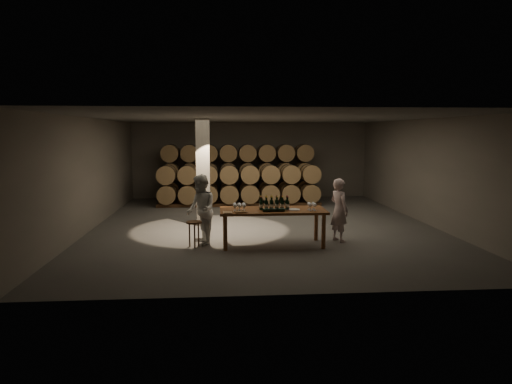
{
  "coord_description": "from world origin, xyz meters",
  "views": [
    {
      "loc": [
        -1.27,
        -13.51,
        2.78
      ],
      "look_at": [
        -0.28,
        -0.67,
        1.1
      ],
      "focal_mm": 32.0,
      "sensor_mm": 36.0,
      "label": 1
    }
  ],
  "objects": [
    {
      "name": "room",
      "position": [
        -1.8,
        0.2,
        1.6
      ],
      "size": [
        12.0,
        12.0,
        12.0
      ],
      "color": "#52504D",
      "rests_on": "ground"
    },
    {
      "name": "barrel_stack_front",
      "position": [
        -0.57,
        3.8,
        0.83
      ],
      "size": [
        6.26,
        0.95,
        1.57
      ],
      "color": "#52341C",
      "rests_on": "ground"
    },
    {
      "name": "tasting_table",
      "position": [
        0.0,
        -2.5,
        0.8
      ],
      "size": [
        2.6,
        1.1,
        0.9
      ],
      "color": "brown",
      "rests_on": "ground"
    },
    {
      "name": "glass_cluster_right",
      "position": [
        0.94,
        -2.64,
        1.03
      ],
      "size": [
        0.2,
        0.31,
        0.18
      ],
      "color": "silver",
      "rests_on": "tasting_table"
    },
    {
      "name": "barrel_stack_back",
      "position": [
        -0.57,
        5.2,
        1.2
      ],
      "size": [
        6.26,
        0.95,
        2.31
      ],
      "color": "#52341C",
      "rests_on": "ground"
    },
    {
      "name": "person_woman",
      "position": [
        -1.77,
        -2.29,
        0.88
      ],
      "size": [
        0.9,
        1.02,
        1.76
      ],
      "primitive_type": "imported",
      "rotation": [
        0.0,
        0.0,
        -1.26
      ],
      "color": "silver",
      "rests_on": "ground"
    },
    {
      "name": "stool",
      "position": [
        -1.93,
        -2.52,
        0.52
      ],
      "size": [
        0.38,
        0.38,
        0.63
      ],
      "rotation": [
        0.0,
        0.0,
        0.14
      ],
      "color": "#52341C",
      "rests_on": "ground"
    },
    {
      "name": "plate",
      "position": [
        0.5,
        -2.59,
        0.91
      ],
      "size": [
        0.31,
        0.31,
        0.02
      ],
      "primitive_type": "cylinder",
      "color": "silver",
      "rests_on": "tasting_table"
    },
    {
      "name": "lying_bottles",
      "position": [
        -0.0,
        -2.82,
        0.94
      ],
      "size": [
        0.63,
        0.08,
        0.08
      ],
      "color": "black",
      "rests_on": "tasting_table"
    },
    {
      "name": "notebook_near",
      "position": [
        -0.82,
        -2.87,
        0.92
      ],
      "size": [
        0.28,
        0.24,
        0.03
      ],
      "primitive_type": "cube",
      "rotation": [
        0.0,
        0.0,
        0.2
      ],
      "color": "olive",
      "rests_on": "tasting_table"
    },
    {
      "name": "notebook_corner",
      "position": [
        -1.12,
        -2.92,
        0.91
      ],
      "size": [
        0.21,
        0.27,
        0.02
      ],
      "primitive_type": "cube",
      "rotation": [
        0.0,
        0.0,
        0.01
      ],
      "color": "olive",
      "rests_on": "tasting_table"
    },
    {
      "name": "pen",
      "position": [
        -0.71,
        -2.93,
        0.91
      ],
      "size": [
        0.15,
        0.03,
        0.01
      ],
      "primitive_type": "cylinder",
      "rotation": [
        0.0,
        1.57,
        0.13
      ],
      "color": "black",
      "rests_on": "tasting_table"
    },
    {
      "name": "person_man",
      "position": [
        1.74,
        -2.21,
        0.81
      ],
      "size": [
        0.61,
        0.7,
        1.63
      ],
      "primitive_type": "imported",
      "rotation": [
        0.0,
        0.0,
        2.03
      ],
      "color": "beige",
      "rests_on": "ground"
    },
    {
      "name": "bottle_cluster",
      "position": [
        0.03,
        -2.49,
        1.02
      ],
      "size": [
        0.73,
        0.23,
        0.34
      ],
      "color": "black",
      "rests_on": "tasting_table"
    },
    {
      "name": "glass_cluster_left",
      "position": [
        -0.83,
        -2.64,
        1.03
      ],
      "size": [
        0.31,
        0.31,
        0.19
      ],
      "color": "silver",
      "rests_on": "tasting_table"
    }
  ]
}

